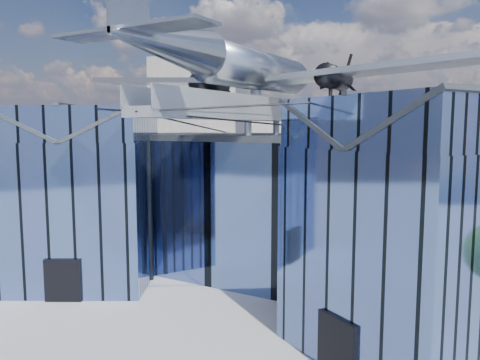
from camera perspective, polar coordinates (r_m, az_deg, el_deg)
The scene contains 4 objects.
ground_plane at distance 28.68m, azimuth -2.09°, elevation -14.85°, with size 120.00×120.00×0.00m, color gray.
museum at distance 32.16m, azimuth 3.44°, elevation -2.28°, with size 32.88×24.50×17.60m.
bg_towers at distance 74.16m, azimuth 20.40°, elevation 5.74°, with size 77.00×24.50×26.00m.
tree_side_w at distance 44.12m, azimuth -27.01°, elevation -3.81°, with size 3.40×3.40×4.57m.
Camera 1 is at (14.34, -22.55, 10.42)m, focal length 35.00 mm.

